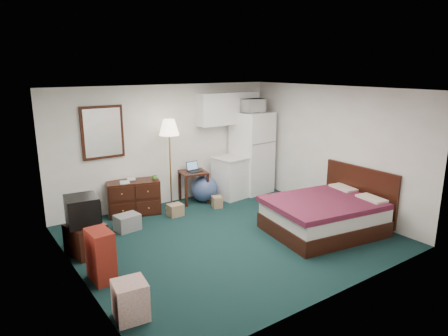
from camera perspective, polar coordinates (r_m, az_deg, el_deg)
floor at (r=6.99m, az=0.76°, el=-9.76°), size 5.00×4.50×0.01m
ceiling at (r=6.40m, az=0.83°, el=11.16°), size 5.00×4.50×0.01m
walls at (r=6.58m, az=0.79°, el=0.23°), size 5.01×4.51×2.50m
mirror at (r=7.87m, az=-16.97°, el=4.90°), size 0.80×0.06×1.00m
upper_cabinets at (r=8.96m, az=0.58°, el=8.52°), size 1.50×0.35×0.70m
headboard at (r=7.94m, az=18.82°, el=-3.34°), size 0.06×1.56×1.00m
dresser at (r=8.10m, az=-12.76°, el=-4.13°), size 1.09×0.71×0.68m
floor_lamp at (r=8.12m, az=-7.68°, el=0.43°), size 0.46×0.46×1.85m
desk at (r=8.62m, az=-4.38°, el=-2.69°), size 0.64×0.64×0.68m
exercise_ball at (r=8.65m, az=-2.84°, el=-2.97°), size 0.64×0.64×0.57m
kitchen_counter at (r=8.95m, az=1.41°, el=-1.32°), size 0.88×0.71×0.89m
fridge at (r=9.23m, az=4.00°, el=2.24°), size 0.84×0.84×1.86m
bed at (r=7.28m, az=14.03°, el=-6.68°), size 2.05×1.71×0.59m
tv_stand at (r=6.67m, az=-19.12°, el=-9.55°), size 0.60×0.63×0.49m
suitcase at (r=5.78m, az=-17.19°, el=-11.86°), size 0.30×0.46×0.72m
retail_box at (r=4.97m, az=-13.21°, el=-17.92°), size 0.41×0.41×0.46m
file_bin at (r=7.41m, az=-13.64°, el=-7.55°), size 0.45×0.36×0.29m
cardboard_box_a at (r=7.93m, az=-6.96°, el=-5.96°), size 0.28×0.24×0.24m
cardboard_box_b at (r=8.34m, az=-1.00°, el=-4.85°), size 0.26×0.28×0.23m
laptop at (r=8.49m, az=-4.18°, el=0.14°), size 0.31×0.26×0.20m
crt_tv at (r=6.52m, az=-19.61°, el=-5.73°), size 0.54×0.57×0.44m
microwave at (r=9.01m, az=3.96°, el=9.12°), size 0.60×0.42×0.37m
book_a at (r=7.86m, az=-14.70°, el=-1.27°), size 0.18×0.07×0.25m
book_b at (r=8.06m, az=-13.72°, el=-0.95°), size 0.16×0.07×0.21m
mug at (r=7.98m, az=-9.90°, el=-1.29°), size 0.13×0.11×0.11m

